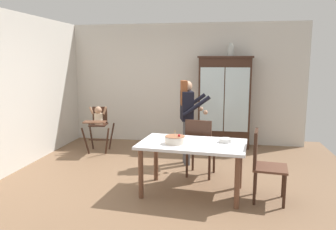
% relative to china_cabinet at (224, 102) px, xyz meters
% --- Properties ---
extents(ground_plane, '(6.24, 6.24, 0.00)m').
position_rel_china_cabinet_xyz_m(ground_plane, '(-0.90, -2.37, -0.99)').
color(ground_plane, brown).
extents(wall_back, '(5.32, 0.06, 2.70)m').
position_rel_china_cabinet_xyz_m(wall_back, '(-0.90, 0.26, 0.36)').
color(wall_back, beige).
rests_on(wall_back, ground_plane).
extents(wall_left, '(0.06, 5.32, 2.70)m').
position_rel_china_cabinet_xyz_m(wall_left, '(-3.53, -2.37, 0.36)').
color(wall_left, beige).
rests_on(wall_left, ground_plane).
extents(china_cabinet, '(1.15, 0.48, 1.97)m').
position_rel_china_cabinet_xyz_m(china_cabinet, '(0.00, 0.00, 0.00)').
color(china_cabinet, '#382116').
rests_on(china_cabinet, ground_plane).
extents(ceramic_vase, '(0.13, 0.13, 0.27)m').
position_rel_china_cabinet_xyz_m(ceramic_vase, '(0.11, 0.00, 1.10)').
color(ceramic_vase, '#B2B7B2').
rests_on(ceramic_vase, china_cabinet).
extents(high_chair_with_toddler, '(0.64, 0.74, 0.95)m').
position_rel_china_cabinet_xyz_m(high_chair_with_toddler, '(-2.55, -0.87, -0.34)').
color(high_chair_with_toddler, '#382116').
rests_on(high_chair_with_toddler, ground_plane).
extents(adult_person, '(0.60, 0.58, 1.53)m').
position_rel_china_cabinet_xyz_m(adult_person, '(-0.65, -1.38, -0.02)').
color(adult_person, '#47474C').
rests_on(adult_person, ground_plane).
extents(dining_table, '(1.55, 1.02, 0.74)m').
position_rel_china_cabinet_xyz_m(dining_table, '(-0.43, -2.70, -0.35)').
color(dining_table, silver).
rests_on(dining_table, ground_plane).
extents(birthday_cake, '(0.28, 0.28, 0.19)m').
position_rel_china_cabinet_xyz_m(birthday_cake, '(-0.66, -2.79, -0.20)').
color(birthday_cake, beige).
rests_on(birthday_cake, dining_table).
extents(serving_bowl, '(0.18, 0.18, 0.05)m').
position_rel_china_cabinet_xyz_m(serving_bowl, '(0.03, -2.59, -0.22)').
color(serving_bowl, silver).
rests_on(serving_bowl, dining_table).
extents(dining_chair_far_side, '(0.51, 0.51, 0.96)m').
position_rel_china_cabinet_xyz_m(dining_chair_far_side, '(-0.37, -2.04, -0.44)').
color(dining_chair_far_side, '#382116').
rests_on(dining_chair_far_side, ground_plane).
extents(dining_chair_right_end, '(0.49, 0.49, 0.96)m').
position_rel_china_cabinet_xyz_m(dining_chair_right_end, '(0.53, -2.78, -0.44)').
color(dining_chair_right_end, '#382116').
rests_on(dining_chair_right_end, ground_plane).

